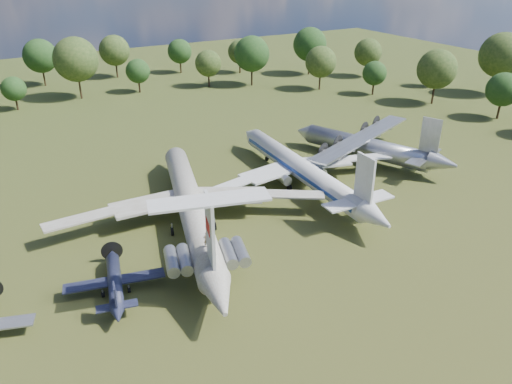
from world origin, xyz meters
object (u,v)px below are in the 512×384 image
il62_airliner (191,210)px  person_on_il62 (206,239)px  tu104_jet (301,172)px  small_prop_west (115,285)px  an12_transport (366,149)px

il62_airliner → person_on_il62: bearing=-90.0°
tu104_jet → small_prop_west: 37.77m
an12_transport → small_prop_west: (-51.65, -17.05, -1.16)m
small_prop_west → an12_transport: bearing=30.4°
il62_airliner → small_prop_west: (-13.76, -10.30, -1.40)m
tu104_jet → an12_transport: (16.59, 3.06, -0.05)m
tu104_jet → small_prop_west: tu104_jet is taller
small_prop_west → tu104_jet: bearing=33.9°
il62_airliner → an12_transport: 38.49m
person_on_il62 → an12_transport: bearing=-151.2°
small_prop_west → person_on_il62: (10.13, -3.46, 4.88)m
il62_airliner → an12_transport: bearing=24.9°
tu104_jet → small_prop_west: bearing=-155.5°
small_prop_west → person_on_il62: person_on_il62 is taller
an12_transport → person_on_il62: 46.46m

